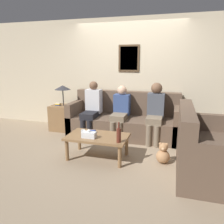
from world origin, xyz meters
The scene contains 14 objects.
ground_plane centered at (0.00, 0.00, 0.00)m, with size 16.00×16.00×0.00m, color gray.
wall_back centered at (0.00, 0.99, 1.30)m, with size 9.00×0.08×2.60m.
couch_main centered at (0.00, 0.54, 0.33)m, with size 2.41×0.88×0.97m.
couch_side centered at (1.54, -0.73, 0.33)m, with size 0.88×1.61×0.97m.
coffee_table centered at (-0.16, -0.74, 0.35)m, with size 1.04×0.62×0.40m.
side_table_with_lamp centered at (-1.53, 0.51, 0.37)m, with size 0.49×0.48×1.08m.
wine_bottle centered at (0.26, -0.94, 0.52)m, with size 0.07×0.07×0.33m.
drinking_glass centered at (-0.42, -0.77, 0.45)m, with size 0.07×0.07×0.09m.
book_stack centered at (-0.31, -0.63, 0.42)m, with size 0.14×0.12×0.04m.
tissue_box centered at (-0.26, -0.88, 0.45)m, with size 0.23×0.12×0.15m.
person_left centered at (-0.70, 0.38, 0.64)m, with size 0.34×0.64×1.20m.
person_middle centered at (-0.04, 0.37, 0.61)m, with size 0.34×0.64×1.12m.
person_right centered at (0.70, 0.36, 0.66)m, with size 0.34×0.61×1.21m.
teddy_bear centered at (0.94, -0.63, 0.15)m, with size 0.22×0.22×0.35m.
Camera 1 is at (1.07, -4.06, 1.66)m, focal length 35.00 mm.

